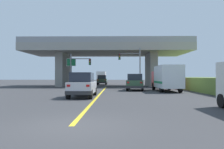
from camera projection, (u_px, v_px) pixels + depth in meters
ground at (107, 86)px, 37.70m from camera, size 160.00×160.00×0.00m
overpass_bridge at (107, 54)px, 37.76m from camera, size 28.01×10.75×7.95m
lane_divider_stripe at (100, 94)px, 20.87m from camera, size 0.20×27.54×0.01m
suv_lead at (83, 85)px, 17.32m from camera, size 1.95×4.44×2.02m
suv_crossing at (135, 82)px, 25.97m from camera, size 2.58×5.00×2.02m
box_truck at (166, 78)px, 24.32m from camera, size 2.33×6.71×2.92m
sedan_oncoming at (102, 80)px, 44.24m from camera, size 1.99×4.60×2.02m
traffic_signal_nearside at (133, 63)px, 32.20m from camera, size 3.40×0.36×6.10m
traffic_signal_farside at (78, 66)px, 31.88m from camera, size 3.16×0.36×5.20m
highway_sign at (71, 65)px, 34.66m from camera, size 1.49×0.17×4.87m
semi_truck_distant at (102, 77)px, 57.47m from camera, size 2.33×6.80×3.05m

